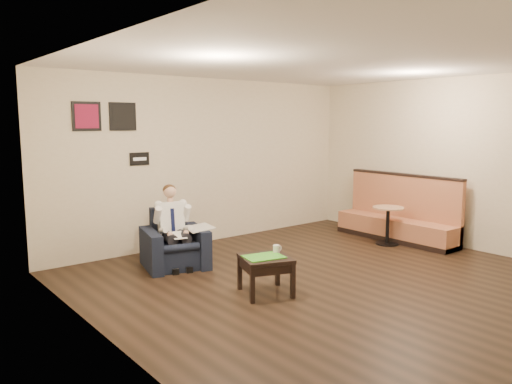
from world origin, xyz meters
TOP-DOWN VIEW (x-y plane):
  - ground at (0.00, 0.00)m, footprint 6.00×6.00m
  - wall_back at (0.00, 3.00)m, footprint 6.00×0.02m
  - wall_left at (-3.00, 0.00)m, footprint 0.02×6.00m
  - wall_right at (3.00, 0.00)m, footprint 0.02×6.00m
  - ceiling at (0.00, 0.00)m, footprint 6.00×6.00m
  - seating_sign at (-1.30, 2.98)m, footprint 0.32×0.02m
  - art_print_left at (-2.10, 2.98)m, footprint 0.42×0.03m
  - art_print_right at (-1.55, 2.98)m, footprint 0.42×0.03m
  - armchair at (-1.28, 1.99)m, footprint 1.03×1.03m
  - seated_man at (-1.30, 1.89)m, footprint 0.72×0.91m
  - lap_papers at (-1.32, 1.80)m, footprint 0.23×0.30m
  - newspaper at (-0.97, 1.82)m, footprint 0.44×0.51m
  - side_table at (-1.00, 0.29)m, footprint 0.73×0.73m
  - green_folder at (-1.03, 0.29)m, footprint 0.52×0.42m
  - coffee_mug at (-0.78, 0.35)m, footprint 0.11×0.11m
  - smartphone at (-0.89, 0.43)m, footprint 0.16×0.13m
  - banquette at (2.59, 0.99)m, footprint 0.53×2.24m
  - cafe_table at (2.20, 0.88)m, footprint 0.65×0.65m

SIDE VIEW (x-z plane):
  - ground at x=0.00m, z-range 0.00..0.00m
  - side_table at x=-1.00m, z-range 0.00..0.46m
  - cafe_table at x=2.20m, z-range 0.00..0.65m
  - armchair at x=-1.28m, z-range 0.00..0.82m
  - smartphone at x=-0.89m, z-range 0.46..0.47m
  - green_folder at x=-1.03m, z-range 0.46..0.48m
  - lap_papers at x=-1.32m, z-range 0.50..0.51m
  - coffee_mug at x=-0.78m, z-range 0.46..0.56m
  - newspaper at x=-0.97m, z-range 0.55..0.56m
  - seated_man at x=-1.30m, z-range 0.00..1.12m
  - banquette at x=2.59m, z-range 0.00..1.14m
  - wall_back at x=0.00m, z-range 0.00..2.80m
  - wall_left at x=-3.00m, z-range 0.00..2.80m
  - wall_right at x=3.00m, z-range 0.00..2.80m
  - seating_sign at x=-1.30m, z-range 1.40..1.60m
  - art_print_left at x=-2.10m, z-range 1.94..2.36m
  - art_print_right at x=-1.55m, z-range 1.94..2.36m
  - ceiling at x=0.00m, z-range 2.79..2.81m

